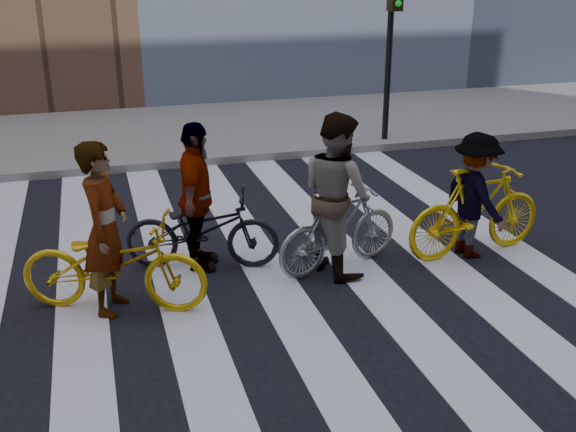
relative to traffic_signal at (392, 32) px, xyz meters
name	(u,v)px	position (x,y,z in m)	size (l,w,h in m)	color
ground	(229,289)	(-4.40, -5.32, -2.28)	(100.00, 100.00, 0.00)	black
sidewalk_far	(157,133)	(-4.40, 2.18, -2.20)	(100.00, 5.00, 0.15)	gray
zebra_crosswalk	(229,289)	(-4.40, -5.32, -2.27)	(8.25, 10.00, 0.01)	silver
traffic_signal	(392,32)	(0.00, 0.00, 0.00)	(0.22, 0.42, 3.33)	black
bike_yellow_left	(114,264)	(-5.67, -5.42, -1.74)	(0.71, 2.04, 1.07)	gold
bike_silver_mid	(339,229)	(-2.97, -5.15, -1.76)	(0.49, 1.74, 1.05)	#93979C
bike_yellow_right	(476,211)	(-1.14, -5.24, -1.69)	(0.56, 1.98, 1.19)	yellow
bike_dark_rear	(202,230)	(-4.57, -4.62, -1.78)	(0.66, 1.89, 0.99)	black
rider_left	(105,229)	(-5.72, -5.42, -1.33)	(0.69, 0.45, 1.90)	slate
rider_mid	(337,194)	(-3.02, -5.15, -1.29)	(0.96, 0.75, 1.97)	slate
rider_right	(475,196)	(-1.19, -5.24, -1.47)	(1.04, 0.60, 1.62)	slate
rider_rear	(196,197)	(-4.62, -4.62, -1.36)	(1.08, 0.45, 1.84)	slate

